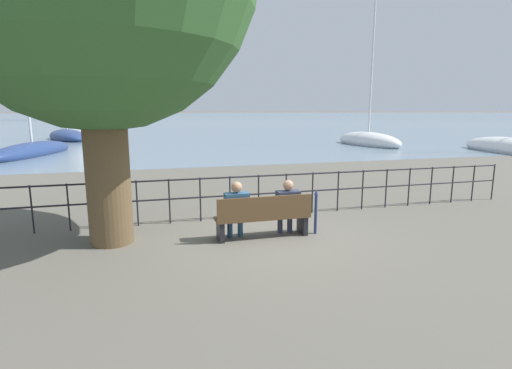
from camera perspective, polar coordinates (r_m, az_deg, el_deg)
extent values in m
plane|color=#605B51|center=(8.38, 0.93, -7.47)|extent=(1000.00, 1000.00, 0.00)
cube|color=slate|center=(168.09, -15.09, 9.42)|extent=(600.00, 300.00, 0.01)
cylinder|color=brown|center=(8.21, -20.47, 2.51)|extent=(0.83, 0.83, 3.08)
cube|color=brown|center=(8.25, 0.94, -4.67)|extent=(1.97, 0.45, 0.05)
cube|color=brown|center=(8.00, 1.37, -3.31)|extent=(1.97, 0.04, 0.45)
cube|color=black|center=(8.12, -5.11, -6.63)|extent=(0.10, 0.41, 0.40)
cube|color=black|center=(8.60, 6.63, -5.66)|extent=(0.10, 0.41, 0.40)
cylinder|color=navy|center=(8.30, -3.75, -6.04)|extent=(0.11, 0.11, 0.45)
cylinder|color=navy|center=(8.34, -2.26, -5.93)|extent=(0.11, 0.11, 0.45)
cube|color=navy|center=(8.16, -2.89, -4.31)|extent=(0.42, 0.26, 0.14)
cube|color=navy|center=(8.03, -2.77, -3.02)|extent=(0.49, 0.24, 0.52)
sphere|color=#A87A5B|center=(7.95, -2.79, -0.37)|extent=(0.22, 0.22, 0.22)
cylinder|color=#2D3347|center=(8.58, 3.45, -5.48)|extent=(0.11, 0.11, 0.45)
cylinder|color=#2D3347|center=(8.65, 4.84, -5.36)|extent=(0.11, 0.11, 0.45)
cube|color=#2D3347|center=(8.46, 4.37, -3.78)|extent=(0.42, 0.26, 0.14)
cube|color=#2D3347|center=(8.34, 4.60, -2.60)|extent=(0.49, 0.24, 0.50)
sphere|color=#A87A5B|center=(8.26, 4.64, -0.10)|extent=(0.22, 0.22, 0.22)
cylinder|color=black|center=(9.69, -29.37, -3.14)|extent=(0.04, 0.04, 1.05)
cylinder|color=black|center=(9.54, -25.21, -2.98)|extent=(0.04, 0.04, 1.05)
cylinder|color=black|center=(9.45, -20.94, -2.79)|extent=(0.04, 0.04, 1.05)
cylinder|color=black|center=(9.40, -16.61, -2.58)|extent=(0.04, 0.04, 1.05)
cylinder|color=black|center=(9.41, -12.26, -2.36)|extent=(0.04, 0.04, 1.05)
cylinder|color=black|center=(9.48, -7.96, -2.13)|extent=(0.04, 0.04, 1.05)
cylinder|color=black|center=(9.59, -3.73, -1.89)|extent=(0.04, 0.04, 1.05)
cylinder|color=black|center=(9.76, 0.37, -1.65)|extent=(0.04, 0.04, 1.05)
cylinder|color=black|center=(9.98, 4.31, -1.41)|extent=(0.04, 0.04, 1.05)
cylinder|color=black|center=(10.24, 8.07, -1.18)|extent=(0.04, 0.04, 1.05)
cylinder|color=black|center=(10.54, 11.62, -0.95)|extent=(0.04, 0.04, 1.05)
cylinder|color=black|center=(10.88, 14.97, -0.73)|extent=(0.04, 0.04, 1.05)
cylinder|color=black|center=(11.26, 18.10, -0.53)|extent=(0.04, 0.04, 1.05)
cylinder|color=black|center=(11.67, 21.02, -0.33)|extent=(0.04, 0.04, 1.05)
cylinder|color=black|center=(12.11, 23.73, -0.15)|extent=(0.04, 0.04, 1.05)
cylinder|color=black|center=(12.57, 26.25, 0.02)|extent=(0.04, 0.04, 1.05)
cylinder|color=black|center=(13.05, 28.59, 0.17)|extent=(0.04, 0.04, 1.05)
cylinder|color=black|center=(13.56, 30.76, 0.32)|extent=(0.04, 0.04, 1.05)
cylinder|color=black|center=(9.58, -1.68, 1.12)|extent=(14.98, 0.04, 0.04)
cylinder|color=black|center=(9.66, -1.66, -1.47)|extent=(14.98, 0.04, 0.04)
cylinder|color=navy|center=(8.56, 8.53, -4.23)|extent=(0.06, 0.06, 0.85)
cone|color=navy|center=(8.45, 8.62, -1.07)|extent=(0.09, 0.09, 0.12)
ellipsoid|color=navy|center=(26.39, -29.28, 4.12)|extent=(3.91, 8.04, 1.10)
cylinder|color=silver|center=(26.33, -30.08, 12.74)|extent=(0.14, 0.14, 7.30)
ellipsoid|color=navy|center=(38.97, -25.33, 6.19)|extent=(5.11, 8.05, 1.29)
cylinder|color=silver|center=(38.91, -25.74, 11.18)|extent=(0.14, 0.14, 6.03)
ellipsoid|color=white|center=(30.97, 15.72, 5.96)|extent=(2.79, 7.02, 1.39)
cylinder|color=silver|center=(31.06, 16.27, 16.37)|extent=(0.14, 0.14, 10.44)
cylinder|color=beige|center=(111.20, -25.29, 13.19)|extent=(5.07, 5.07, 18.85)
cylinder|color=#2D2D33|center=(112.35, -25.74, 18.56)|extent=(3.55, 3.55, 2.30)
cone|color=#4C1E19|center=(112.69, -25.83, 19.60)|extent=(4.05, 4.05, 1.84)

